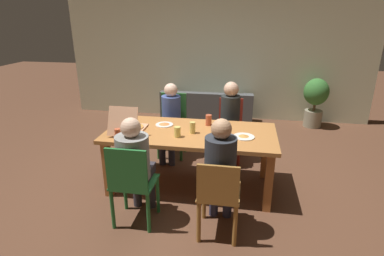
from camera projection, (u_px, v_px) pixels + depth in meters
name	position (u px, v px, depth m)	size (l,w,h in m)	color
ground_plane	(191.00, 185.00, 4.18)	(20.00, 20.00, 0.00)	brown
back_wall	(216.00, 55.00, 6.56)	(6.40, 0.12, 2.70)	beige
dining_table	(191.00, 139.00, 3.95)	(2.13, 1.00, 0.77)	#B47239
chair_0	(219.00, 196.00, 3.06)	(0.42, 0.46, 0.88)	olive
person_0	(220.00, 166.00, 3.10)	(0.31, 0.48, 1.25)	#2F304B
chair_1	(230.00, 128.00, 4.83)	(0.38, 0.46, 0.94)	#B03022
person_1	(230.00, 116.00, 4.62)	(0.29, 0.47, 1.24)	#303739
chair_2	(173.00, 123.00, 4.96)	(0.43, 0.39, 0.99)	#2D6B2E
person_2	(170.00, 116.00, 4.76)	(0.29, 0.54, 1.18)	#2F3446
chair_3	(131.00, 182.00, 3.21)	(0.45, 0.41, 0.94)	#246E32
person_3	(135.00, 160.00, 3.28)	(0.35, 0.50, 1.20)	#312E35
pizza_box_0	(129.00, 127.00, 3.92)	(0.36, 0.51, 0.36)	tan
plate_0	(244.00, 136.00, 3.72)	(0.26, 0.26, 0.03)	white
plate_1	(164.00, 124.00, 4.13)	(0.23, 0.23, 0.03)	white
drinking_glass_0	(192.00, 128.00, 3.83)	(0.07, 0.07, 0.14)	#DBC663
drinking_glass_1	(209.00, 120.00, 4.11)	(0.08, 0.08, 0.14)	#BD5033
drinking_glass_2	(177.00, 132.00, 3.72)	(0.08, 0.08, 0.13)	#DCCC62
drinking_glass_3	(118.00, 134.00, 3.66)	(0.07, 0.07, 0.12)	#BA5130
couch	(208.00, 112.00, 6.35)	(1.78, 0.92, 0.76)	#4B4D4E
potted_plant	(315.00, 99.00, 6.16)	(0.48, 0.48, 0.99)	gray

